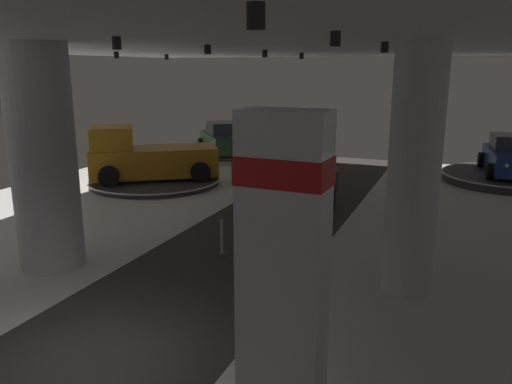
# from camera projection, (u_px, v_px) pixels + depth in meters

# --- Properties ---
(ground) EXTENTS (24.00, 44.00, 0.06)m
(ground) POSITION_uv_depth(u_px,v_px,m) (88.00, 368.00, 8.57)
(ground) COLOR silver
(ceiling_with_spotlights) EXTENTS (24.00, 44.00, 0.39)m
(ceiling_with_spotlights) POSITION_uv_depth(u_px,v_px,m) (57.00, 21.00, 7.25)
(ceiling_with_spotlights) COLOR silver
(column_left) EXTENTS (1.58, 1.58, 5.50)m
(column_left) POSITION_uv_depth(u_px,v_px,m) (43.00, 158.00, 12.39)
(column_left) COLOR silver
(column_left) RESTS_ON ground
(column_right) EXTENTS (1.12, 1.12, 5.50)m
(column_right) POSITION_uv_depth(u_px,v_px,m) (414.00, 171.00, 10.92)
(column_right) COLOR silver
(column_right) RESTS_ON ground
(brand_sign_pylon) EXTENTS (1.29, 0.69, 4.43)m
(brand_sign_pylon) POSITION_uv_depth(u_px,v_px,m) (283.00, 279.00, 6.45)
(brand_sign_pylon) COLOR slate
(brand_sign_pylon) RESTS_ON ground
(display_platform_far_left) EXTENTS (5.68, 5.68, 0.23)m
(display_platform_far_left) POSITION_uv_depth(u_px,v_px,m) (155.00, 181.00, 22.06)
(display_platform_far_left) COLOR #333338
(display_platform_far_left) RESTS_ON ground
(pickup_truck_far_left) EXTENTS (5.54, 4.77, 2.30)m
(pickup_truck_far_left) POSITION_uv_depth(u_px,v_px,m) (146.00, 158.00, 21.75)
(pickup_truck_far_left) COLOR #B77519
(pickup_truck_far_left) RESTS_ON display_platform_far_left
(display_platform_deep_right) EXTENTS (5.59, 5.59, 0.38)m
(display_platform_deep_right) POSITION_uv_depth(u_px,v_px,m) (508.00, 178.00, 22.33)
(display_platform_deep_right) COLOR #333338
(display_platform_deep_right) RESTS_ON ground
(display_car_deep_right) EXTENTS (2.57, 4.37, 1.71)m
(display_car_deep_right) POSITION_uv_depth(u_px,v_px,m) (511.00, 157.00, 22.14)
(display_car_deep_right) COLOR navy
(display_car_deep_right) RESTS_ON display_platform_deep_right
(display_platform_deep_left) EXTENTS (4.74, 4.74, 0.33)m
(display_platform_deep_left) POSITION_uv_depth(u_px,v_px,m) (223.00, 155.00, 28.16)
(display_platform_deep_left) COLOR #B7B7BC
(display_platform_deep_left) RESTS_ON ground
(display_car_deep_left) EXTENTS (4.06, 4.39, 1.71)m
(display_car_deep_left) POSITION_uv_depth(u_px,v_px,m) (223.00, 139.00, 27.92)
(display_car_deep_left) COLOR #2D5638
(display_car_deep_left) RESTS_ON display_platform_deep_left
(visitor_walking_near) EXTENTS (0.32, 0.32, 1.59)m
(visitor_walking_near) POSITION_uv_depth(u_px,v_px,m) (333.00, 185.00, 17.78)
(visitor_walking_near) COLOR black
(visitor_walking_near) RESTS_ON ground
(stanchion_a) EXTENTS (0.28, 0.28, 1.01)m
(stanchion_a) POSITION_uv_depth(u_px,v_px,m) (222.00, 242.00, 13.58)
(stanchion_a) COLOR #333338
(stanchion_a) RESTS_ON ground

